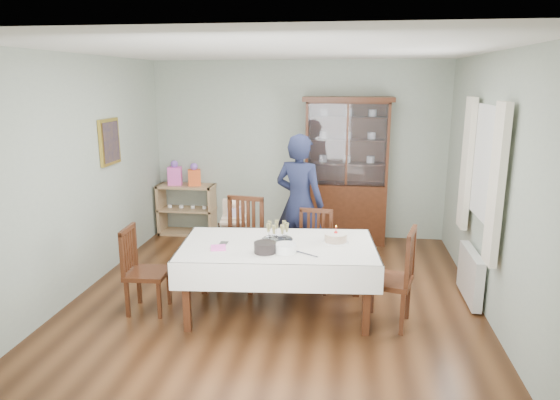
% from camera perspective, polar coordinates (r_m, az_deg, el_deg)
% --- Properties ---
extents(floor, '(5.00, 5.00, 0.00)m').
position_cam_1_polar(floor, '(5.72, -0.62, -11.36)').
color(floor, '#593319').
rests_on(floor, ground).
extents(room_shell, '(5.00, 5.00, 5.00)m').
position_cam_1_polar(room_shell, '(5.76, 0.11, 6.51)').
color(room_shell, '#9EAA99').
rests_on(room_shell, floor).
extents(dining_table, '(2.10, 1.33, 0.76)m').
position_cam_1_polar(dining_table, '(5.30, -0.22, -8.93)').
color(dining_table, '#452011').
rests_on(dining_table, floor).
extents(china_cabinet, '(1.30, 0.48, 2.18)m').
position_cam_1_polar(china_cabinet, '(7.50, 7.58, 3.58)').
color(china_cabinet, '#452011').
rests_on(china_cabinet, floor).
extents(sideboard, '(0.90, 0.38, 0.80)m').
position_cam_1_polar(sideboard, '(8.08, -10.60, -1.06)').
color(sideboard, tan).
rests_on(sideboard, floor).
extents(picture_frame, '(0.04, 0.48, 0.58)m').
position_cam_1_polar(picture_frame, '(6.68, -18.90, 6.31)').
color(picture_frame, gold).
rests_on(picture_frame, room_shell).
extents(window, '(0.04, 1.02, 1.22)m').
position_cam_1_polar(window, '(5.69, 22.57, 3.81)').
color(window, white).
rests_on(window, room_shell).
extents(curtain_left, '(0.07, 0.30, 1.55)m').
position_cam_1_polar(curtain_left, '(5.10, 23.52, 1.55)').
color(curtain_left, silver).
rests_on(curtain_left, room_shell).
extents(curtain_right, '(0.07, 0.30, 1.55)m').
position_cam_1_polar(curtain_right, '(6.29, 20.57, 3.90)').
color(curtain_right, silver).
rests_on(curtain_right, room_shell).
extents(radiator, '(0.10, 0.80, 0.55)m').
position_cam_1_polar(radiator, '(6.00, 20.92, -8.00)').
color(radiator, white).
rests_on(radiator, floor).
extents(chair_far_left, '(0.54, 0.54, 1.05)m').
position_cam_1_polar(chair_far_left, '(6.02, -4.49, -6.89)').
color(chair_far_left, '#452011').
rests_on(chair_far_left, floor).
extents(chair_far_right, '(0.45, 0.45, 0.92)m').
position_cam_1_polar(chair_far_right, '(5.95, 3.81, -7.51)').
color(chair_far_right, '#452011').
rests_on(chair_far_right, floor).
extents(chair_end_left, '(0.43, 0.43, 0.92)m').
position_cam_1_polar(chair_end_left, '(5.57, -14.99, -9.52)').
color(chair_end_left, '#452011').
rests_on(chair_end_left, floor).
extents(chair_end_right, '(0.55, 0.55, 1.01)m').
position_cam_1_polar(chair_end_right, '(5.22, 12.36, -10.66)').
color(chair_end_right, '#452011').
rests_on(chair_end_right, floor).
extents(woman, '(0.75, 0.62, 1.78)m').
position_cam_1_polar(woman, '(6.31, 2.23, -0.40)').
color(woman, '#161A31').
rests_on(woman, floor).
extents(high_chair, '(0.47, 0.47, 0.93)m').
position_cam_1_polar(high_chair, '(6.55, -5.21, -4.71)').
color(high_chair, black).
rests_on(high_chair, floor).
extents(champagne_tray, '(0.33, 0.33, 0.20)m').
position_cam_1_polar(champagne_tray, '(5.27, -0.31, -4.04)').
color(champagne_tray, silver).
rests_on(champagne_tray, dining_table).
extents(birthday_cake, '(0.27, 0.27, 0.19)m').
position_cam_1_polar(birthday_cake, '(5.24, 6.38, -4.32)').
color(birthday_cake, white).
rests_on(birthday_cake, dining_table).
extents(plate_stack_dark, '(0.28, 0.28, 0.10)m').
position_cam_1_polar(plate_stack_dark, '(4.92, -1.74, -5.45)').
color(plate_stack_dark, black).
rests_on(plate_stack_dark, dining_table).
extents(plate_stack_white, '(0.22, 0.22, 0.09)m').
position_cam_1_polar(plate_stack_white, '(4.92, 0.67, -5.52)').
color(plate_stack_white, white).
rests_on(plate_stack_white, dining_table).
extents(napkin_stack, '(0.18, 0.18, 0.02)m').
position_cam_1_polar(napkin_stack, '(5.07, -7.07, -5.44)').
color(napkin_stack, '#FF5DCB').
rests_on(napkin_stack, dining_table).
extents(cutlery, '(0.10, 0.15, 0.01)m').
position_cam_1_polar(cutlery, '(5.21, -6.85, -4.95)').
color(cutlery, silver).
rests_on(cutlery, dining_table).
extents(cake_knife, '(0.25, 0.17, 0.01)m').
position_cam_1_polar(cake_knife, '(4.88, 3.00, -6.18)').
color(cake_knife, silver).
rests_on(cake_knife, dining_table).
extents(gift_bag_pink, '(0.23, 0.17, 0.39)m').
position_cam_1_polar(gift_bag_pink, '(7.99, -11.93, 2.92)').
color(gift_bag_pink, '#FF5DCB').
rests_on(gift_bag_pink, sideboard).
extents(gift_bag_orange, '(0.22, 0.19, 0.35)m').
position_cam_1_polar(gift_bag_orange, '(7.90, -9.77, 2.78)').
color(gift_bag_orange, '#F75E27').
rests_on(gift_bag_orange, sideboard).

